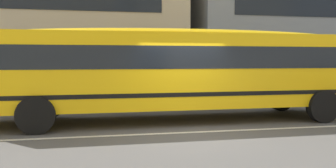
% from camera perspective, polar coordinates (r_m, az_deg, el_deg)
% --- Properties ---
extents(ground_plane, '(400.00, 400.00, 0.00)m').
position_cam_1_polar(ground_plane, '(9.60, 3.28, -8.06)').
color(ground_plane, '#54514F').
extents(sidewalk_far, '(120.00, 3.00, 0.01)m').
position_cam_1_polar(sidewalk_far, '(17.44, -3.39, -2.53)').
color(sidewalk_far, gray).
rests_on(sidewalk_far, ground_plane).
extents(lane_centreline, '(110.00, 0.16, 0.01)m').
position_cam_1_polar(lane_centreline, '(9.60, 3.28, -8.04)').
color(lane_centreline, silver).
rests_on(lane_centreline, ground_plane).
extents(school_bus, '(13.45, 3.18, 3.01)m').
position_cam_1_polar(school_bus, '(11.25, 0.95, 2.90)').
color(school_bus, yellow).
rests_on(school_bus, ground_plane).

